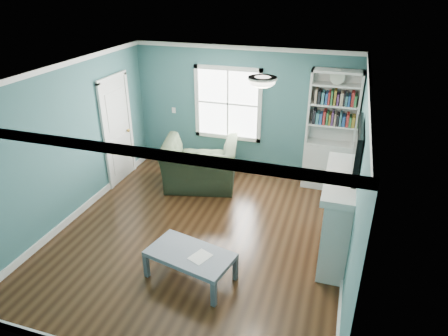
% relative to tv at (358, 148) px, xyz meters
% --- Properties ---
extents(floor, '(5.00, 5.00, 0.00)m').
position_rel_tv_xyz_m(floor, '(-2.20, -0.20, -1.72)').
color(floor, black).
rests_on(floor, ground).
extents(room_walls, '(5.00, 5.00, 5.00)m').
position_rel_tv_xyz_m(room_walls, '(-2.20, -0.20, -0.14)').
color(room_walls, '#386B6D').
rests_on(room_walls, ground).
extents(trim, '(4.50, 5.00, 2.60)m').
position_rel_tv_xyz_m(trim, '(-2.20, -0.20, -0.49)').
color(trim, white).
rests_on(trim, ground).
extents(window, '(1.40, 0.06, 1.50)m').
position_rel_tv_xyz_m(window, '(-2.50, 2.29, -0.27)').
color(window, white).
rests_on(window, room_walls).
extents(bookshelf, '(0.90, 0.35, 2.31)m').
position_rel_tv_xyz_m(bookshelf, '(-0.43, 2.10, -0.80)').
color(bookshelf, silver).
rests_on(bookshelf, ground).
extents(fireplace, '(0.44, 1.58, 1.30)m').
position_rel_tv_xyz_m(fireplace, '(-0.12, 0.00, -1.09)').
color(fireplace, black).
rests_on(fireplace, ground).
extents(tv, '(0.06, 1.10, 0.65)m').
position_rel_tv_xyz_m(tv, '(0.00, 0.00, 0.00)').
color(tv, black).
rests_on(tv, fireplace).
extents(door, '(0.12, 0.98, 2.17)m').
position_rel_tv_xyz_m(door, '(-4.42, 1.20, -0.65)').
color(door, silver).
rests_on(door, ground).
extents(ceiling_fixture, '(0.38, 0.38, 0.15)m').
position_rel_tv_xyz_m(ceiling_fixture, '(-1.30, -0.10, 0.82)').
color(ceiling_fixture, white).
rests_on(ceiling_fixture, room_walls).
extents(light_switch, '(0.08, 0.01, 0.12)m').
position_rel_tv_xyz_m(light_switch, '(-3.70, 2.28, -0.52)').
color(light_switch, white).
rests_on(light_switch, room_walls).
extents(recliner, '(1.57, 1.21, 1.22)m').
position_rel_tv_xyz_m(recliner, '(-2.78, 1.38, -1.11)').
color(recliner, black).
rests_on(recliner, ground).
extents(coffee_table, '(1.26, 0.87, 0.42)m').
position_rel_tv_xyz_m(coffee_table, '(-1.96, -1.18, -1.36)').
color(coffee_table, '#4E545E').
rests_on(coffee_table, ground).
extents(paper_sheet, '(0.31, 0.34, 0.00)m').
position_rel_tv_xyz_m(paper_sheet, '(-1.80, -1.22, -1.30)').
color(paper_sheet, white).
rests_on(paper_sheet, coffee_table).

